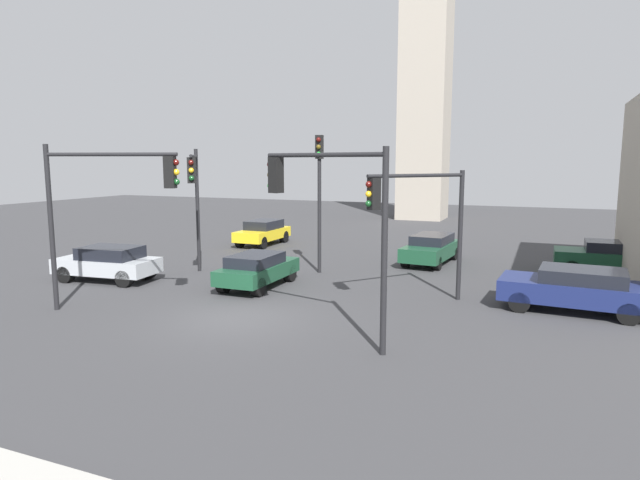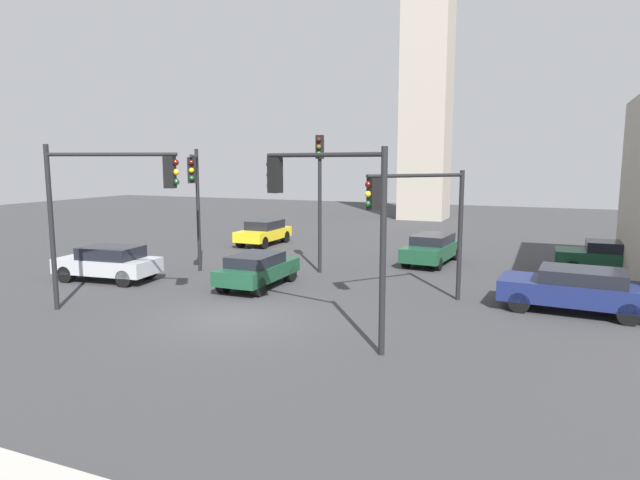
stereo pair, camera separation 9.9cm
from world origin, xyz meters
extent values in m
plane|color=#38383A|center=(0.00, 0.00, 0.00)|extent=(96.08, 96.08, 0.00)
cylinder|color=black|center=(-5.98, -1.43, 2.69)|extent=(0.16, 0.16, 5.39)
cylinder|color=black|center=(-3.95, -0.78, 5.06)|extent=(4.10, 1.42, 0.12)
cube|color=black|center=(-2.16, -0.20, 4.51)|extent=(0.40, 0.40, 1.00)
sphere|color=#4C0F0C|center=(-1.97, -0.14, 4.81)|extent=(0.20, 0.20, 0.20)
sphere|color=yellow|center=(-1.97, -0.14, 4.51)|extent=(0.20, 0.20, 0.20)
sphere|color=#14471E|center=(-1.97, -0.14, 4.21)|extent=(0.20, 0.20, 0.20)
cylinder|color=black|center=(5.13, -1.37, 2.60)|extent=(0.16, 0.16, 5.21)
cylinder|color=black|center=(3.28, -0.88, 5.01)|extent=(3.71, 1.09, 0.12)
cube|color=black|center=(1.68, -0.46, 4.46)|extent=(0.39, 0.39, 1.00)
sphere|color=#4C0F0C|center=(1.49, -0.41, 4.76)|extent=(0.20, 0.20, 0.20)
sphere|color=#594714|center=(1.49, -0.41, 4.46)|extent=(0.20, 0.20, 0.20)
sphere|color=green|center=(1.49, -0.41, 4.16)|extent=(0.20, 0.20, 0.20)
cylinder|color=black|center=(-5.40, 5.75, 2.69)|extent=(0.16, 0.16, 5.38)
cylinder|color=black|center=(-4.65, 4.54, 5.05)|extent=(1.59, 2.49, 0.12)
cube|color=black|center=(-4.04, 3.54, 4.50)|extent=(0.44, 0.44, 1.00)
sphere|color=#4C0F0C|center=(-3.94, 3.37, 4.80)|extent=(0.20, 0.20, 0.20)
sphere|color=yellow|center=(-3.94, 3.37, 4.50)|extent=(0.20, 0.20, 0.20)
sphere|color=#14471E|center=(-3.94, 3.37, 4.20)|extent=(0.20, 0.20, 0.20)
cylinder|color=black|center=(-0.31, 7.48, 2.98)|extent=(0.16, 0.16, 5.95)
cube|color=black|center=(-0.31, 7.48, 5.45)|extent=(0.38, 0.38, 1.00)
sphere|color=#4C0F0C|center=(-0.27, 7.29, 5.75)|extent=(0.20, 0.20, 0.20)
sphere|color=#594714|center=(-0.27, 7.29, 5.45)|extent=(0.20, 0.20, 0.20)
sphere|color=green|center=(-0.27, 7.29, 5.15)|extent=(0.20, 0.20, 0.20)
cylinder|color=black|center=(6.04, 5.01, 2.27)|extent=(0.16, 0.16, 4.55)
cylinder|color=black|center=(4.82, 3.50, 4.39)|extent=(2.54, 3.10, 0.12)
cube|color=black|center=(3.75, 2.18, 3.84)|extent=(0.45, 0.45, 1.00)
sphere|color=#4C0F0C|center=(3.63, 2.03, 4.14)|extent=(0.20, 0.20, 0.20)
sphere|color=yellow|center=(3.63, 2.03, 3.84)|extent=(0.20, 0.20, 0.20)
sphere|color=#14471E|center=(3.63, 2.03, 3.54)|extent=(0.20, 0.20, 0.20)
cube|color=yellow|center=(-6.47, 13.58, 0.64)|extent=(1.76, 3.99, 0.57)
cube|color=black|center=(-6.47, 13.78, 1.16)|extent=(1.54, 2.24, 0.55)
cylinder|color=black|center=(-5.76, 12.22, 0.35)|extent=(0.32, 0.70, 0.70)
cylinder|color=black|center=(-7.19, 12.23, 0.35)|extent=(0.32, 0.70, 0.70)
cylinder|color=black|center=(-5.75, 14.93, 0.35)|extent=(0.32, 0.70, 0.70)
cylinder|color=black|center=(-7.18, 14.93, 0.35)|extent=(0.32, 0.70, 0.70)
cube|color=#19472D|center=(3.77, 11.49, 0.63)|extent=(2.15, 4.48, 0.64)
cube|color=black|center=(3.79, 11.70, 1.15)|extent=(1.77, 2.56, 0.48)
cylinder|color=black|center=(4.37, 9.95, 0.31)|extent=(0.37, 0.64, 0.62)
cylinder|color=black|center=(2.92, 10.08, 0.31)|extent=(0.37, 0.64, 0.62)
cylinder|color=black|center=(4.63, 12.89, 0.31)|extent=(0.37, 0.64, 0.62)
cylinder|color=black|center=(3.18, 13.02, 0.31)|extent=(0.37, 0.64, 0.62)
cube|color=#19472D|center=(-1.44, 4.00, 0.63)|extent=(1.78, 3.98, 0.55)
cube|color=black|center=(-1.43, 3.80, 1.09)|extent=(1.55, 2.24, 0.46)
cylinder|color=black|center=(-2.16, 5.34, 0.35)|extent=(0.32, 0.70, 0.70)
cylinder|color=black|center=(-0.74, 5.36, 0.35)|extent=(0.32, 0.70, 0.70)
cylinder|color=black|center=(-2.14, 2.65, 0.35)|extent=(0.32, 0.70, 0.70)
cylinder|color=black|center=(-0.71, 2.66, 0.35)|extent=(0.32, 0.70, 0.70)
cube|color=navy|center=(9.73, 4.87, 0.67)|extent=(4.68, 2.32, 0.66)
cube|color=black|center=(9.96, 4.85, 1.20)|extent=(2.66, 1.94, 0.47)
cylinder|color=black|center=(8.13, 4.16, 0.34)|extent=(0.70, 0.41, 0.68)
cylinder|color=black|center=(8.25, 5.80, 0.34)|extent=(0.70, 0.41, 0.68)
cylinder|color=black|center=(11.22, 3.94, 0.34)|extent=(0.70, 0.41, 0.68)
cylinder|color=black|center=(11.33, 5.58, 0.34)|extent=(0.70, 0.41, 0.68)
cube|color=#ADB2B7|center=(-7.67, 2.60, 0.64)|extent=(4.24, 2.26, 0.60)
cube|color=black|center=(-7.47, 2.62, 1.16)|extent=(2.44, 1.86, 0.52)
cylinder|color=black|center=(-8.97, 1.70, 0.34)|extent=(0.71, 0.40, 0.68)
cylinder|color=black|center=(-9.13, 3.21, 0.34)|extent=(0.71, 0.40, 0.68)
cylinder|color=black|center=(-6.22, 1.99, 0.34)|extent=(0.71, 0.40, 0.68)
cylinder|color=black|center=(-6.38, 3.50, 0.34)|extent=(0.71, 0.40, 0.68)
cube|color=#19472D|center=(11.47, 12.02, 0.66)|extent=(4.57, 1.89, 0.68)
cube|color=black|center=(11.70, 12.02, 1.20)|extent=(2.56, 1.65, 0.48)
cylinder|color=black|center=(9.93, 11.24, 0.32)|extent=(0.64, 0.34, 0.64)
cylinder|color=black|center=(9.92, 12.77, 0.32)|extent=(0.64, 0.34, 0.64)
cube|color=#A89E8E|center=(-1.02, 31.92, 13.08)|extent=(3.79, 3.79, 26.17)
camera|label=1|loc=(8.74, -14.17, 4.84)|focal=30.53mm
camera|label=2|loc=(8.83, -14.13, 4.84)|focal=30.53mm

